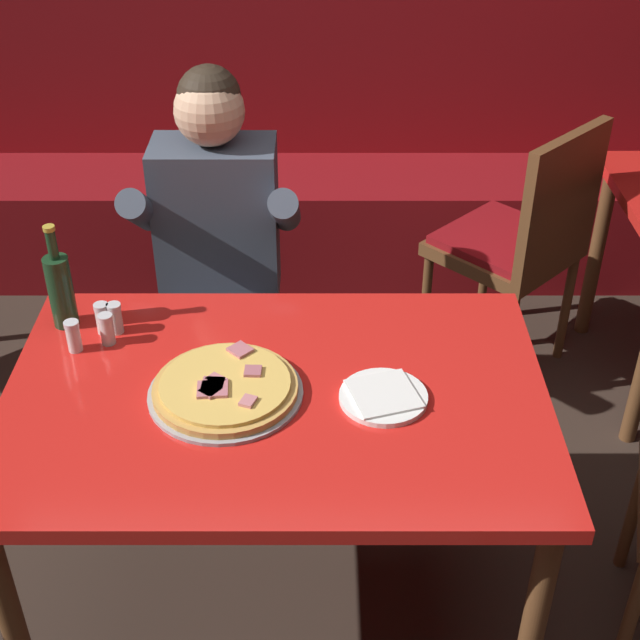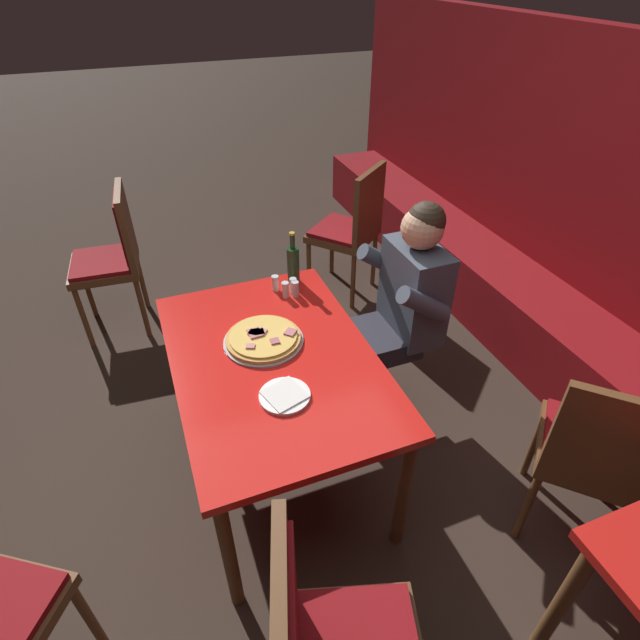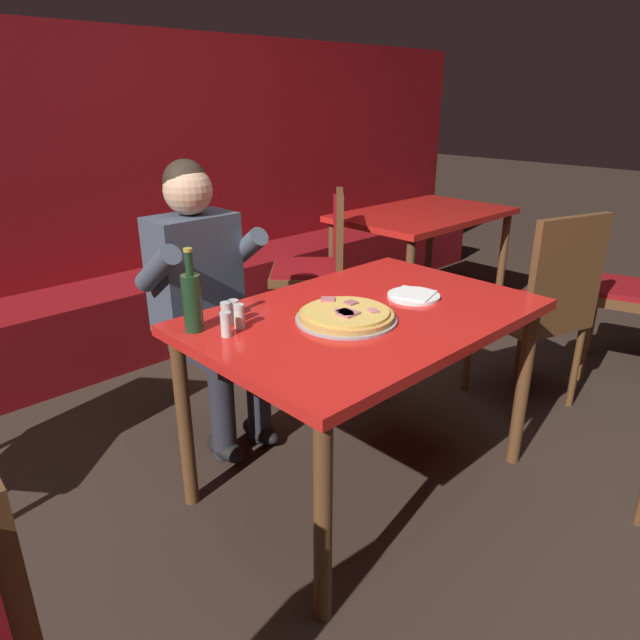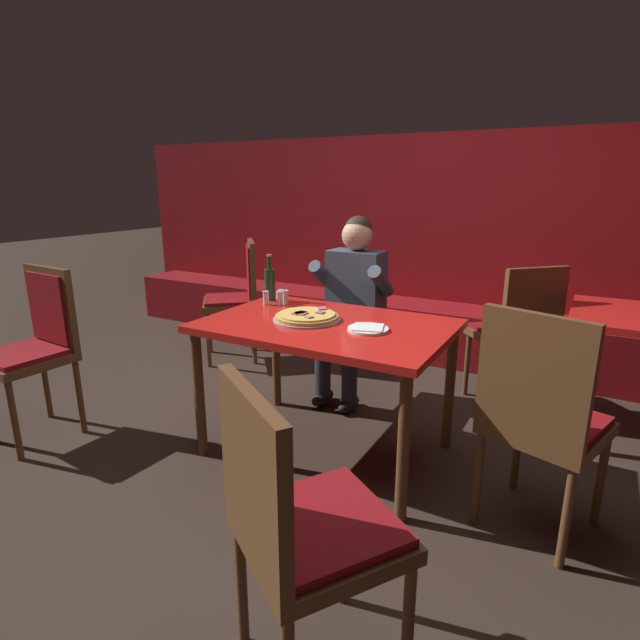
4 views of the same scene
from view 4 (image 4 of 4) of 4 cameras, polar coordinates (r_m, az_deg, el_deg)
The scene contains 17 objects.
ground_plane at distance 2.98m, azimuth 0.69°, elevation -14.61°, with size 24.00×24.00×0.00m, color #33261E.
booth_wall_panel at distance 4.64m, azimuth 13.83°, elevation 8.34°, with size 6.80×0.16×1.90m, color maroon.
booth_bench at distance 4.48m, azimuth 12.13°, elevation -1.22°, with size 6.46×0.48×0.46m, color maroon.
main_dining_table at distance 2.70m, azimuth 0.74°, elevation -1.99°, with size 1.30×0.88×0.77m.
pizza at distance 2.72m, azimuth -1.53°, elevation 0.37°, with size 0.37×0.37×0.05m.
plate_white_paper at distance 2.54m, azimuth 5.52°, elevation -1.00°, with size 0.21×0.21×0.02m.
beer_bottle at distance 3.18m, azimuth -5.74°, elevation 4.22°, with size 0.07×0.07×0.29m.
shaker_oregano at distance 3.10m, azimuth -4.48°, elevation 2.62°, with size 0.04×0.04×0.09m.
shaker_red_pepper_flakes at distance 3.09m, azimuth -3.97°, elevation 2.56°, with size 0.04×0.04×0.09m.
shaker_parmesan at distance 3.07m, azimuth -6.20°, elevation 2.44°, with size 0.04×0.04×0.09m.
shaker_black_pepper at distance 3.05m, azimuth -4.67°, elevation 2.40°, with size 0.04×0.04×0.09m.
diner_seated_blue_shirt at distance 3.44m, azimuth 3.53°, elevation 2.22°, with size 0.53×0.53×1.27m.
dining_chair_by_booth at distance 2.28m, azimuth 23.88°, elevation -9.43°, with size 0.55×0.55×1.02m.
dining_chair_far_left at distance 4.31m, azimuth -9.27°, elevation 3.25°, with size 0.62×0.62×1.02m.
dining_chair_near_right at distance 3.39m, azimuth -29.71°, elevation -1.99°, with size 0.47×0.47×1.01m.
dining_chair_far_right at distance 1.51m, azimuth -2.77°, elevation -21.42°, with size 0.61×0.61×0.99m.
dining_chair_side_aisle at distance 3.53m, azimuth 21.79°, elevation -0.63°, with size 0.62×0.62×0.99m.
Camera 4 is at (1.23, -2.26, 1.49)m, focal length 28.00 mm.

